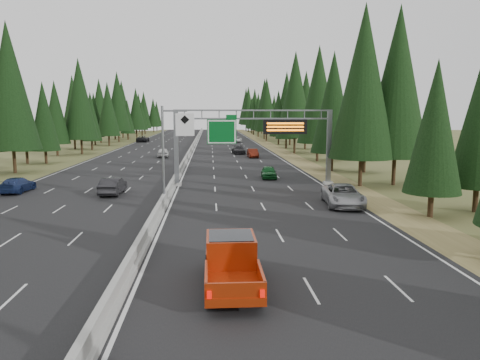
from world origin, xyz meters
The scene contains 19 objects.
road centered at (0.00, 80.00, 0.04)m, with size 32.00×260.00×0.08m, color black.
shoulder_right centered at (17.80, 80.00, 0.03)m, with size 3.60×260.00×0.06m, color olive.
shoulder_left centered at (-17.80, 80.00, 0.03)m, with size 3.60×260.00×0.06m, color #4E5628.
median_barrier centered at (0.00, 80.00, 0.41)m, with size 0.70×260.00×0.85m.
sign_gantry centered at (8.92, 34.88, 5.27)m, with size 16.75×0.98×7.80m.
hov_sign_pole centered at (0.58, 24.97, 4.72)m, with size 2.80×0.50×8.00m.
tree_row_right centered at (21.69, 83.74, 9.33)m, with size 11.92×243.51×18.99m.
tree_row_left centered at (-22.28, 70.35, 9.14)m, with size 11.10×244.80×18.79m.
silver_minivan centered at (14.50, 23.47, 0.94)m, with size 2.86×6.20×1.72m, color #97989C.
red_pickup centered at (4.68, 6.51, 1.22)m, with size 2.25×6.30×2.05m.
car_ahead_green centered at (10.53, 40.00, 0.79)m, with size 1.67×4.15×1.42m, color #145722.
car_ahead_dkred centered at (11.05, 65.88, 0.82)m, with size 1.57×4.50×1.48m, color maroon.
car_ahead_dkgrey centered at (9.09, 73.53, 0.82)m, with size 2.08×5.11×1.48m, color black.
car_ahead_white centered at (10.86, 108.44, 0.81)m, with size 2.41×5.24×1.46m, color white.
car_ahead_far centered at (3.96, 127.91, 0.89)m, with size 1.91×4.75×1.62m, color black.
car_onc_near centered at (-5.19, 30.09, 0.86)m, with size 1.66×4.75×1.57m, color black.
car_onc_blue centered at (-14.46, 31.89, 0.79)m, with size 1.99×4.90×1.42m, color navy.
car_onc_white centered at (-4.23, 67.45, 0.87)m, with size 1.86×4.62×1.57m, color silver.
car_onc_far centered at (-13.98, 112.48, 0.89)m, with size 2.70×5.85×1.63m, color black.
Camera 1 is at (3.81, -13.11, 7.44)m, focal length 35.00 mm.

